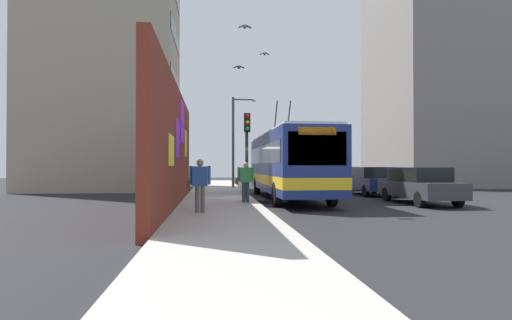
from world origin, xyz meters
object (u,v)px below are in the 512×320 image
(street_lamp, at_px, (236,135))
(parked_car_dark_gray, at_px, (419,185))
(city_bus, at_px, (288,162))
(traffic_light, at_px, (247,141))
(parked_car_navy, at_px, (370,180))
(pedestrian_near_wall, at_px, (200,181))
(parked_car_silver, at_px, (340,177))
(pedestrian_at_curb, at_px, (245,179))

(street_lamp, bearing_deg, parked_car_dark_gray, -148.67)
(city_bus, relative_size, traffic_light, 3.05)
(parked_car_navy, bearing_deg, street_lamp, 49.53)
(parked_car_navy, height_order, pedestrian_near_wall, pedestrian_near_wall)
(street_lamp, bearing_deg, parked_car_silver, -94.55)
(city_bus, xyz_separation_m, pedestrian_at_curb, (-3.21, 2.35, -0.70))
(pedestrian_at_curb, bearing_deg, parked_car_silver, -33.36)
(city_bus, relative_size, parked_car_dark_gray, 2.47)
(city_bus, relative_size, parked_car_silver, 2.58)
(parked_car_dark_gray, distance_m, pedestrian_at_curb, 7.56)
(parked_car_dark_gray, xyz_separation_m, parked_car_silver, (11.35, 0.00, -0.00))
(city_bus, xyz_separation_m, parked_car_silver, (8.26, -5.20, -0.98))
(parked_car_dark_gray, bearing_deg, parked_car_navy, 0.00)
(parked_car_silver, height_order, traffic_light, traffic_light)
(city_bus, relative_size, pedestrian_near_wall, 6.94)
(parked_car_dark_gray, height_order, parked_car_silver, same)
(pedestrian_near_wall, distance_m, street_lamp, 16.06)
(parked_car_navy, bearing_deg, city_bus, 117.00)
(parked_car_navy, relative_size, pedestrian_at_curb, 2.93)
(parked_car_silver, bearing_deg, parked_car_navy, -180.00)
(city_bus, height_order, pedestrian_at_curb, city_bus)
(traffic_light, relative_size, street_lamp, 0.62)
(parked_car_navy, relative_size, pedestrian_near_wall, 2.83)
(pedestrian_at_curb, bearing_deg, street_lamp, -1.39)
(street_lamp, bearing_deg, city_bus, -166.89)
(city_bus, xyz_separation_m, pedestrian_near_wall, (-6.87, 4.11, -0.66))
(parked_car_silver, xyz_separation_m, pedestrian_at_curb, (-11.47, 7.55, 0.28))
(city_bus, bearing_deg, parked_car_dark_gray, -120.66)
(city_bus, bearing_deg, street_lamp, 13.11)
(pedestrian_near_wall, relative_size, traffic_light, 0.44)
(parked_car_silver, bearing_deg, traffic_light, 143.23)
(parked_car_navy, height_order, parked_car_silver, same)
(traffic_light, bearing_deg, city_bus, -53.83)
(city_bus, relative_size, pedestrian_at_curb, 7.18)
(pedestrian_near_wall, distance_m, traffic_light, 5.88)
(parked_car_navy, bearing_deg, parked_car_dark_gray, -180.00)
(parked_car_dark_gray, height_order, pedestrian_near_wall, pedestrian_near_wall)
(pedestrian_at_curb, relative_size, traffic_light, 0.43)
(pedestrian_near_wall, bearing_deg, traffic_light, -20.34)
(city_bus, bearing_deg, parked_car_silver, -32.18)
(pedestrian_at_curb, relative_size, street_lamp, 0.26)
(parked_car_dark_gray, relative_size, parked_car_navy, 0.99)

